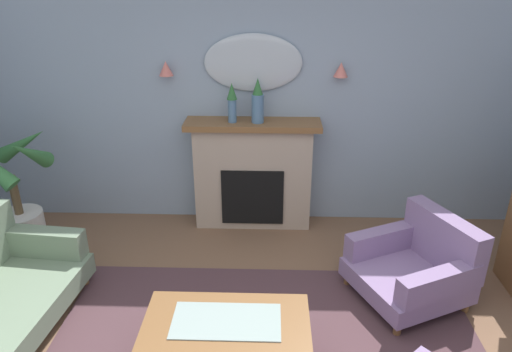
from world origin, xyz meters
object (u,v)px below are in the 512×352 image
(wall_sconce_left, at_px, (166,68))
(wall_mirror, at_px, (253,63))
(mantel_vase_centre, at_px, (232,101))
(coffee_table, at_px, (227,328))
(potted_plant_tall_palm, at_px, (15,194))
(mantel_vase_left, at_px, (258,102))
(wall_sconce_right, at_px, (341,70))
(fireplace, at_px, (253,175))
(armchair_in_corner, at_px, (417,264))

(wall_sconce_left, bearing_deg, wall_mirror, 3.37)
(wall_mirror, bearing_deg, mantel_vase_centre, -139.64)
(coffee_table, bearing_deg, wall_sconce_left, 109.21)
(coffee_table, bearing_deg, wall_mirror, 87.54)
(wall_sconce_left, distance_m, potted_plant_tall_palm, 1.88)
(mantel_vase_left, xyz_separation_m, wall_mirror, (-0.05, 0.17, 0.35))
(wall_sconce_left, xyz_separation_m, coffee_table, (0.75, -2.17, -1.28))
(mantel_vase_centre, bearing_deg, wall_sconce_right, 6.52)
(coffee_table, height_order, potted_plant_tall_palm, potted_plant_tall_palm)
(mantel_vase_centre, distance_m, mantel_vase_left, 0.25)
(fireplace, bearing_deg, armchair_in_corner, -39.92)
(mantel_vase_left, distance_m, wall_sconce_left, 0.96)
(mantel_vase_centre, distance_m, coffee_table, 2.28)
(fireplace, height_order, potted_plant_tall_palm, potted_plant_tall_palm)
(wall_sconce_right, relative_size, armchair_in_corner, 0.13)
(fireplace, bearing_deg, coffee_table, -92.62)
(wall_sconce_left, xyz_separation_m, wall_sconce_right, (1.70, 0.00, 0.00))
(fireplace, bearing_deg, potted_plant_tall_palm, -166.84)
(wall_sconce_right, bearing_deg, wall_mirror, 176.63)
(armchair_in_corner, bearing_deg, coffee_table, -149.29)
(wall_mirror, distance_m, coffee_table, 2.58)
(wall_mirror, xyz_separation_m, potted_plant_tall_palm, (-2.26, -0.67, -1.14))
(wall_sconce_right, distance_m, coffee_table, 2.69)
(wall_mirror, xyz_separation_m, wall_sconce_right, (0.85, -0.05, -0.05))
(coffee_table, xyz_separation_m, potted_plant_tall_palm, (-2.17, 1.55, 0.19))
(wall_mirror, bearing_deg, wall_sconce_left, -176.63)
(fireplace, xyz_separation_m, coffee_table, (-0.10, -2.08, -0.19))
(coffee_table, bearing_deg, fireplace, 87.38)
(wall_sconce_right, height_order, coffee_table, wall_sconce_right)
(wall_sconce_left, relative_size, coffee_table, 0.13)
(wall_mirror, relative_size, wall_sconce_right, 6.86)
(wall_sconce_left, bearing_deg, coffee_table, -70.79)
(mantel_vase_centre, relative_size, mantel_vase_left, 0.89)
(fireplace, relative_size, mantel_vase_left, 3.09)
(mantel_vase_left, bearing_deg, mantel_vase_centre, 180.00)
(mantel_vase_left, height_order, potted_plant_tall_palm, mantel_vase_left)
(mantel_vase_left, xyz_separation_m, wall_sconce_left, (-0.90, 0.12, 0.30))
(mantel_vase_centre, xyz_separation_m, wall_mirror, (0.20, 0.17, 0.34))
(wall_sconce_right, relative_size, coffee_table, 0.13)
(fireplace, distance_m, wall_mirror, 1.15)
(wall_mirror, distance_m, potted_plant_tall_palm, 2.62)
(fireplace, bearing_deg, mantel_vase_centre, -171.94)
(fireplace, relative_size, wall_sconce_right, 9.71)
(fireplace, height_order, mantel_vase_left, mantel_vase_left)
(wall_mirror, xyz_separation_m, armchair_in_corner, (1.41, -1.32, -1.40))
(fireplace, bearing_deg, wall_sconce_left, 173.84)
(mantel_vase_left, bearing_deg, wall_sconce_left, 172.41)
(wall_sconce_left, bearing_deg, mantel_vase_centre, -10.46)
(mantel_vase_centre, xyz_separation_m, potted_plant_tall_palm, (-2.06, -0.50, -0.80))
(wall_mirror, relative_size, armchair_in_corner, 0.89)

